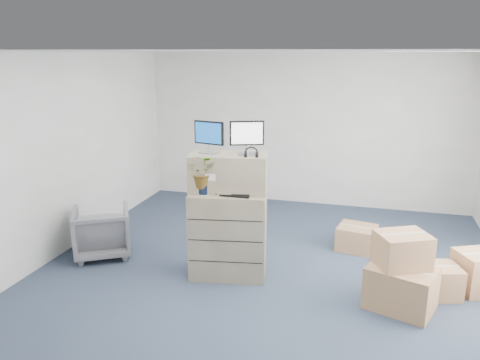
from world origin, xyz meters
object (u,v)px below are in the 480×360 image
object	(u,v)px
keyboard	(232,194)
water_bottle	(234,181)
office_chair	(102,229)
potted_plant	(204,176)
filing_cabinet_lower	(228,234)
monitor_left	(209,135)
monitor_right	(247,136)

from	to	relation	value
keyboard	water_bottle	size ratio (longest dim) A/B	1.79
water_bottle	office_chair	xyz separation A→B (m)	(-1.96, 0.05, -0.86)
water_bottle	potted_plant	bearing A→B (deg)	-147.05
water_bottle	potted_plant	xyz separation A→B (m)	(-0.33, -0.21, 0.10)
filing_cabinet_lower	monitor_left	xyz separation A→B (m)	(-0.25, 0.03, 1.25)
filing_cabinet_lower	monitor_right	size ratio (longest dim) A/B	2.69
monitor_right	potted_plant	xyz separation A→B (m)	(-0.47, -0.25, -0.47)
monitor_left	potted_plant	xyz separation A→B (m)	(-0.01, -0.20, -0.47)
monitor_left	water_bottle	distance (m)	0.65
monitor_right	office_chair	xyz separation A→B (m)	(-2.11, 0.01, -1.43)
filing_cabinet_lower	potted_plant	distance (m)	0.84
water_bottle	office_chair	world-z (taller)	water_bottle
water_bottle	monitor_right	bearing A→B (deg)	14.47
keyboard	water_bottle	distance (m)	0.19
monitor_left	office_chair	xyz separation A→B (m)	(-1.64, 0.06, -1.43)
monitor_right	potted_plant	bearing A→B (deg)	-173.15
water_bottle	potted_plant	world-z (taller)	potted_plant
filing_cabinet_lower	keyboard	xyz separation A→B (m)	(0.08, -0.10, 0.57)
monitor_right	keyboard	bearing A→B (deg)	-148.20
water_bottle	keyboard	bearing A→B (deg)	-86.28
potted_plant	keyboard	bearing A→B (deg)	11.34
monitor_left	office_chair	world-z (taller)	monitor_left
monitor_left	monitor_right	size ratio (longest dim) A/B	0.97
filing_cabinet_lower	office_chair	world-z (taller)	filing_cabinet_lower
filing_cabinet_lower	monitor_right	world-z (taller)	monitor_right
water_bottle	filing_cabinet_lower	bearing A→B (deg)	-146.30
monitor_left	keyboard	bearing A→B (deg)	-9.14
keyboard	monitor_right	bearing A→B (deg)	52.55
keyboard	water_bottle	world-z (taller)	water_bottle
filing_cabinet_lower	office_chair	xyz separation A→B (m)	(-1.89, 0.09, -0.17)
filing_cabinet_lower	monitor_left	distance (m)	1.28
filing_cabinet_lower	keyboard	distance (m)	0.58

